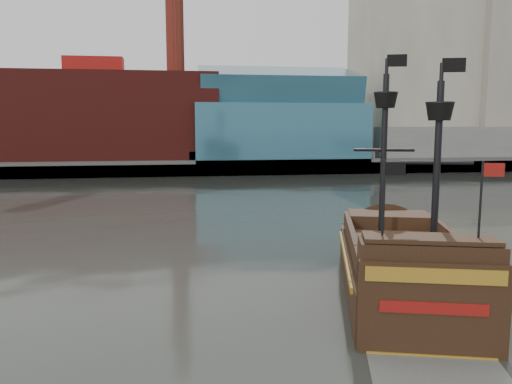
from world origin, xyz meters
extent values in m
plane|color=#252823|center=(0.00, 0.00, 0.00)|extent=(400.00, 400.00, 0.00)
cube|color=slate|center=(0.00, 92.00, 1.00)|extent=(220.00, 60.00, 2.00)
cube|color=#4C4C49|center=(0.00, 62.50, 1.30)|extent=(220.00, 1.00, 2.60)
cube|color=maroon|center=(-22.00, 72.00, 9.50)|extent=(42.00, 18.00, 15.00)
cube|color=#2D6378|center=(10.00, 70.00, 7.00)|extent=(30.00, 16.00, 10.00)
cube|color=#BBB49B|center=(40.00, 80.00, 25.00)|extent=(20.00, 22.00, 46.00)
cube|color=#9E9585|center=(58.00, 76.00, 21.00)|extent=(18.00, 18.00, 38.00)
cube|color=#BBB49B|center=(50.00, 97.00, 28.00)|extent=(24.00, 20.00, 52.00)
cube|color=slate|center=(48.00, 66.00, 5.00)|extent=(40.00, 6.00, 6.00)
cylinder|color=maroon|center=(-8.00, 74.00, 28.00)|extent=(3.20, 3.20, 22.00)
cube|color=#2D6378|center=(10.00, 70.00, 15.00)|extent=(28.00, 14.94, 8.78)
cube|color=black|center=(3.69, 3.46, 0.67)|extent=(8.95, 14.35, 2.89)
cube|color=#442E19|center=(3.69, 3.46, 2.28)|extent=(8.06, 12.91, 0.33)
cube|color=black|center=(5.13, 8.60, 2.67)|extent=(5.27, 3.84, 1.11)
cube|color=black|center=(2.13, -2.11, 3.11)|extent=(5.57, 3.14, 2.00)
cube|color=black|center=(1.85, -3.09, 1.33)|extent=(5.32, 1.74, 4.45)
cube|color=#A97B20|center=(1.81, -3.24, 3.11)|extent=(4.84, 1.44, 0.56)
cube|color=maroon|center=(1.81, -3.24, 1.89)|extent=(3.77, 1.14, 0.44)
cylinder|color=black|center=(3.28, 5.31, 6.78)|extent=(0.38, 0.38, 8.67)
cylinder|color=black|center=(4.11, 1.26, 6.45)|extent=(0.38, 0.38, 8.01)
cone|color=black|center=(3.28, 5.31, 9.79)|extent=(1.51, 1.51, 0.78)
cone|color=black|center=(4.11, 1.26, 9.12)|extent=(1.51, 1.51, 0.78)
cube|color=black|center=(3.76, 5.17, 11.79)|extent=(0.97, 0.30, 0.61)
cube|color=black|center=(4.59, 1.13, 11.12)|extent=(0.97, 0.30, 0.61)
cube|color=gray|center=(1.35, -4.89, 0.01)|extent=(5.63, 5.13, 0.02)
camera|label=1|loc=(-7.21, -19.60, 8.60)|focal=35.00mm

